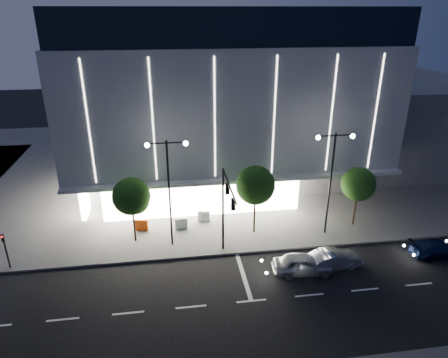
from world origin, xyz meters
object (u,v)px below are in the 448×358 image
tree_mid (256,187)px  barrier_a (142,225)px  car_lead (303,264)px  car_third (438,248)px  barrier_d (204,216)px  tree_left (132,198)px  barrier_b (181,224)px  ped_signal_far (5,248)px  street_lamp_west (169,179)px  traffic_mast (226,202)px  car_second (333,259)px  street_lamp_east (332,170)px  tree_right (358,186)px

tree_mid → barrier_a: tree_mid is taller
car_lead → car_third: (11.18, 0.64, -0.11)m
car_third → barrier_d: car_third is taller
tree_left → car_lead: tree_left is taller
car_third → barrier_b: size_ratio=4.08×
barrier_b → ped_signal_far: bearing=-165.4°
barrier_a → tree_mid: bearing=3.7°
street_lamp_west → barrier_a: street_lamp_west is taller
traffic_mast → ped_signal_far: (-16.00, 1.16, -3.14)m
traffic_mast → car_second: (7.78, -2.03, -4.33)m
barrier_a → ped_signal_far: bearing=-143.3°
car_lead → street_lamp_west: bearing=65.7°
barrier_b → barrier_d: size_ratio=1.00×
tree_mid → car_lead: bearing=-69.0°
tree_mid → street_lamp_east: bearing=-9.7°
street_lamp_east → car_second: bearing=-104.6°
tree_left → tree_right: (19.00, -0.00, -0.15)m
street_lamp_east → car_lead: street_lamp_east is taller
tree_right → car_lead: 9.53m
tree_mid → car_third: size_ratio=1.37×
street_lamp_west → barrier_d: size_ratio=8.18×
barrier_d → barrier_a: bearing=-157.8°
tree_left → barrier_a: tree_left is taller
barrier_d → tree_left: bearing=-144.0°
tree_right → barrier_b: size_ratio=5.01×
car_third → barrier_d: (-17.59, 7.80, -0.00)m
traffic_mast → barrier_a: size_ratio=6.43×
traffic_mast → car_second: bearing=-14.6°
tree_right → car_second: 7.80m
traffic_mast → tree_mid: traffic_mast is taller
barrier_b → traffic_mast: bearing=-60.4°
car_lead → barrier_a: 14.12m
car_third → street_lamp_west: bearing=78.9°
street_lamp_east → car_lead: bearing=-126.2°
tree_left → car_second: size_ratio=1.35×
ped_signal_far → tree_mid: tree_mid is taller
tree_left → barrier_b: 5.28m
ped_signal_far → tree_left: bearing=15.6°
car_second → barrier_b: 13.04m
barrier_d → street_lamp_east: bearing=-5.1°
street_lamp_east → barrier_d: bearing=161.2°
tree_left → car_third: tree_left is taller
street_lamp_east → barrier_d: street_lamp_east is taller
ped_signal_far → car_third: ped_signal_far is taller
street_lamp_east → ped_signal_far: bearing=-176.6°
street_lamp_west → ped_signal_far: bearing=-172.9°
ped_signal_far → car_third: size_ratio=0.67×
ped_signal_far → tree_mid: (19.03, 2.52, 2.45)m
tree_right → barrier_a: tree_right is taller
tree_right → barrier_b: bearing=174.8°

